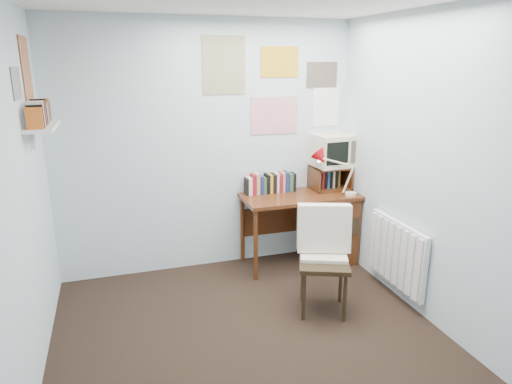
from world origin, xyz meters
TOP-DOWN VIEW (x-y plane):
  - ground at (0.00, 0.00)m, footprint 3.50×3.50m
  - back_wall at (0.00, 1.75)m, footprint 3.00×0.02m
  - left_wall at (-1.50, 0.00)m, footprint 0.02×3.50m
  - right_wall at (1.50, 0.00)m, footprint 0.02×3.50m
  - desk at (1.17, 1.48)m, footprint 1.20×0.55m
  - desk_chair at (0.71, 0.51)m, footprint 0.59×0.57m
  - desk_lamp at (1.39, 1.30)m, footprint 0.34×0.31m
  - tv_riser at (1.29, 1.59)m, footprint 0.40×0.30m
  - crt_tv at (1.31, 1.61)m, footprint 0.42×0.39m
  - book_row at (0.66, 1.66)m, footprint 0.60×0.14m
  - radiator at (1.46, 0.55)m, footprint 0.09×0.80m
  - wall_shelf at (-1.40, 1.10)m, footprint 0.20×0.62m
  - posters_back at (0.70, 1.74)m, footprint 1.20×0.01m
  - posters_left at (-1.49, 1.10)m, footprint 0.01×0.70m

SIDE VIEW (x-z plane):
  - ground at x=0.00m, z-range 0.00..0.00m
  - desk at x=1.17m, z-range 0.03..0.79m
  - radiator at x=1.46m, z-range 0.12..0.72m
  - desk_chair at x=0.71m, z-range 0.00..0.89m
  - book_row at x=0.66m, z-range 0.76..0.98m
  - tv_riser at x=1.29m, z-range 0.76..1.01m
  - desk_lamp at x=1.39m, z-range 0.76..1.18m
  - crt_tv at x=1.31m, z-range 1.01..1.38m
  - back_wall at x=0.00m, z-range 0.00..2.50m
  - left_wall at x=-1.50m, z-range 0.00..2.50m
  - right_wall at x=1.50m, z-range 0.00..2.50m
  - wall_shelf at x=-1.40m, z-range 1.50..1.74m
  - posters_back at x=0.70m, z-range 1.40..2.30m
  - posters_left at x=-1.49m, z-range 1.70..2.30m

